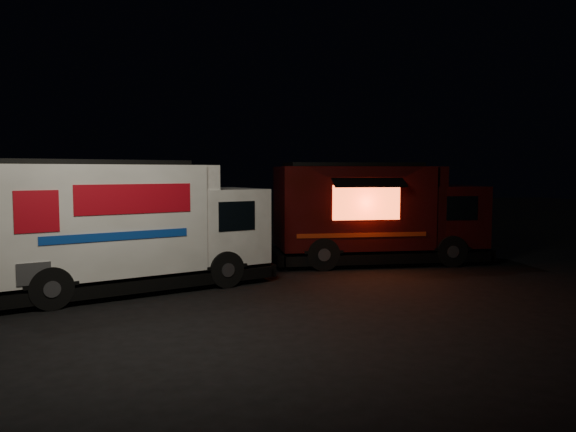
# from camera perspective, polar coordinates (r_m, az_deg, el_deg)

# --- Properties ---
(ground) EXTENTS (80.00, 80.00, 0.00)m
(ground) POSITION_cam_1_polar(r_m,az_deg,el_deg) (13.52, -2.78, -7.75)
(ground) COLOR black
(ground) RESTS_ON ground
(white_truck) EXTENTS (7.32, 4.47, 3.14)m
(white_truck) POSITION_cam_1_polar(r_m,az_deg,el_deg) (14.15, -15.51, -0.92)
(white_truck) COLOR white
(white_truck) RESTS_ON ground
(red_truck) EXTENTS (6.96, 3.13, 3.14)m
(red_truck) POSITION_cam_1_polar(r_m,az_deg,el_deg) (17.86, 9.21, 0.30)
(red_truck) COLOR #33090B
(red_truck) RESTS_ON ground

